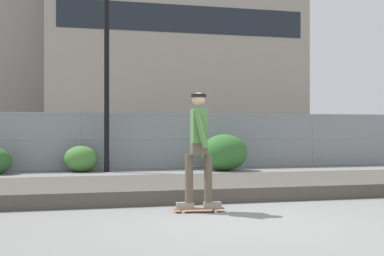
{
  "coord_description": "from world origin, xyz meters",
  "views": [
    {
      "loc": [
        -2.53,
        -6.85,
        1.33
      ],
      "look_at": [
        0.37,
        4.69,
        1.35
      ],
      "focal_mm": 48.31,
      "sensor_mm": 36.0,
      "label": 1
    }
  ],
  "objects_px": {
    "street_lamp": "(107,26)",
    "shrub_right": "(224,152)",
    "shrub_center": "(81,159)",
    "skateboard": "(199,209)",
    "parked_car_mid": "(201,142)",
    "skater": "(199,142)",
    "parked_car_near": "(53,143)"
  },
  "relations": [
    {
      "from": "skater",
      "to": "parked_car_near",
      "type": "bearing_deg",
      "value": 102.59
    },
    {
      "from": "skater",
      "to": "shrub_center",
      "type": "relative_size",
      "value": 1.76
    },
    {
      "from": "skateboard",
      "to": "shrub_right",
      "type": "xyz_separation_m",
      "value": [
        2.88,
        7.67,
        0.52
      ]
    },
    {
      "from": "street_lamp",
      "to": "parked_car_mid",
      "type": "bearing_deg",
      "value": 38.36
    },
    {
      "from": "parked_car_near",
      "to": "shrub_right",
      "type": "bearing_deg",
      "value": -30.73
    },
    {
      "from": "parked_car_mid",
      "to": "skateboard",
      "type": "bearing_deg",
      "value": -105.36
    },
    {
      "from": "street_lamp",
      "to": "shrub_right",
      "type": "xyz_separation_m",
      "value": [
        3.67,
        -0.4,
        -3.9
      ]
    },
    {
      "from": "parked_car_mid",
      "to": "shrub_right",
      "type": "height_order",
      "value": "parked_car_mid"
    },
    {
      "from": "street_lamp",
      "to": "parked_car_mid",
      "type": "distance_m",
      "value": 6.1
    },
    {
      "from": "parked_car_mid",
      "to": "shrub_right",
      "type": "bearing_deg",
      "value": -92.89
    },
    {
      "from": "skater",
      "to": "parked_car_mid",
      "type": "relative_size",
      "value": 0.41
    },
    {
      "from": "shrub_right",
      "to": "parked_car_mid",
      "type": "bearing_deg",
      "value": 87.11
    },
    {
      "from": "street_lamp",
      "to": "shrub_right",
      "type": "relative_size",
      "value": 4.86
    },
    {
      "from": "skater",
      "to": "parked_car_mid",
      "type": "distance_m",
      "value": 11.52
    },
    {
      "from": "street_lamp",
      "to": "parked_car_near",
      "type": "bearing_deg",
      "value": 120.6
    },
    {
      "from": "skateboard",
      "to": "parked_car_mid",
      "type": "relative_size",
      "value": 0.18
    },
    {
      "from": "skater",
      "to": "street_lamp",
      "type": "xyz_separation_m",
      "value": [
        -0.79,
        8.07,
        3.36
      ]
    },
    {
      "from": "street_lamp",
      "to": "shrub_center",
      "type": "distance_m",
      "value": 4.15
    },
    {
      "from": "street_lamp",
      "to": "shrub_center",
      "type": "xyz_separation_m",
      "value": [
        -0.77,
        0.22,
        -4.07
      ]
    },
    {
      "from": "parked_car_mid",
      "to": "shrub_right",
      "type": "relative_size",
      "value": 3.03
    },
    {
      "from": "skateboard",
      "to": "skater",
      "type": "distance_m",
      "value": 1.07
    },
    {
      "from": "parked_car_near",
      "to": "shrub_center",
      "type": "relative_size",
      "value": 4.3
    },
    {
      "from": "skater",
      "to": "shrub_center",
      "type": "xyz_separation_m",
      "value": [
        -1.56,
        8.29,
        -0.72
      ]
    },
    {
      "from": "skater",
      "to": "parked_car_near",
      "type": "distance_m",
      "value": 11.09
    },
    {
      "from": "street_lamp",
      "to": "shrub_right",
      "type": "bearing_deg",
      "value": -6.17
    },
    {
      "from": "skateboard",
      "to": "shrub_right",
      "type": "relative_size",
      "value": 0.55
    },
    {
      "from": "skateboard",
      "to": "shrub_right",
      "type": "height_order",
      "value": "shrub_right"
    },
    {
      "from": "skateboard",
      "to": "parked_car_mid",
      "type": "height_order",
      "value": "parked_car_mid"
    },
    {
      "from": "parked_car_mid",
      "to": "shrub_center",
      "type": "xyz_separation_m",
      "value": [
        -4.61,
        -2.82,
        -0.44
      ]
    },
    {
      "from": "parked_car_near",
      "to": "parked_car_mid",
      "type": "xyz_separation_m",
      "value": [
        5.47,
        0.29,
        0.0
      ]
    },
    {
      "from": "skater",
      "to": "parked_car_mid",
      "type": "height_order",
      "value": "skater"
    },
    {
      "from": "street_lamp",
      "to": "skateboard",
      "type": "bearing_deg",
      "value": -84.41
    }
  ]
}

